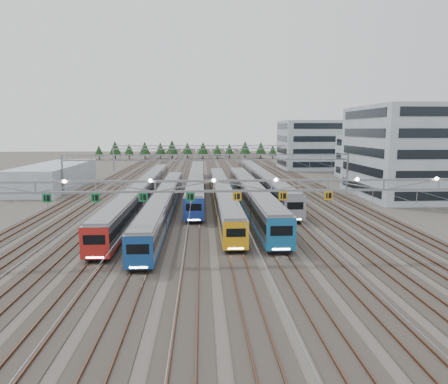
{
  "coord_description": "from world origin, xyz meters",
  "views": [
    {
      "loc": [
        -1.12,
        -38.02,
        12.69
      ],
      "look_at": [
        2.13,
        20.44,
        3.5
      ],
      "focal_mm": 32.0,
      "sensor_mm": 36.0,
      "label": 1
    }
  ],
  "objects": [
    {
      "name": "train_b",
      "position": [
        -6.75,
        21.46,
        2.01
      ],
      "size": [
        2.7,
        51.54,
        3.51
      ],
      "color": "black",
      "rests_on": "ground"
    },
    {
      "name": "ground",
      "position": [
        0.0,
        0.0,
        0.0
      ],
      "size": [
        400.0,
        400.0,
        0.0
      ],
      "primitive_type": "plane",
      "color": "#47423A",
      "rests_on": "ground"
    },
    {
      "name": "train_d",
      "position": [
        2.25,
        28.12,
        2.0
      ],
      "size": [
        2.69,
        54.61,
        3.5
      ],
      "color": "black",
      "rests_on": "ground"
    },
    {
      "name": "depot_bldg_south",
      "position": [
        37.93,
        35.59,
        8.53
      ],
      "size": [
        18.0,
        22.0,
        17.06
      ],
      "primitive_type": "cube",
      "color": "#94A8B1",
      "rests_on": "ground"
    },
    {
      "name": "train_a",
      "position": [
        -11.25,
        31.86,
        2.07
      ],
      "size": [
        2.8,
        66.46,
        3.64
      ],
      "color": "black",
      "rests_on": "ground"
    },
    {
      "name": "gantry_mid",
      "position": [
        0.0,
        40.0,
        6.39
      ],
      "size": [
        56.36,
        0.36,
        8.0
      ],
      "color": "gray",
      "rests_on": "ground"
    },
    {
      "name": "depot_bldg_mid",
      "position": [
        42.38,
        61.58,
        5.51
      ],
      "size": [
        14.0,
        16.0,
        11.02
      ],
      "primitive_type": "cube",
      "color": "#94A8B1",
      "rests_on": "ground"
    },
    {
      "name": "train_c",
      "position": [
        -2.25,
        44.35,
        2.08
      ],
      "size": [
        2.81,
        60.84,
        3.66
      ],
      "color": "black",
      "rests_on": "ground"
    },
    {
      "name": "depot_bldg_north",
      "position": [
        35.76,
        90.39,
        7.74
      ],
      "size": [
        22.0,
        18.0,
        15.48
      ],
      "primitive_type": "cube",
      "color": "#94A8B1",
      "rests_on": "ground"
    },
    {
      "name": "gantry_far",
      "position": [
        0.0,
        85.0,
        6.39
      ],
      "size": [
        56.36,
        0.36,
        8.0
      ],
      "color": "gray",
      "rests_on": "ground"
    },
    {
      "name": "train_e",
      "position": [
        6.75,
        25.86,
        2.25
      ],
      "size": [
        3.06,
        51.42,
        3.99
      ],
      "color": "black",
      "rests_on": "ground"
    },
    {
      "name": "gantry_near",
      "position": [
        -0.05,
        -0.12,
        7.09
      ],
      "size": [
        56.36,
        0.61,
        8.08
      ],
      "color": "gray",
      "rests_on": "ground"
    },
    {
      "name": "train_f",
      "position": [
        11.25,
        46.63,
        2.19
      ],
      "size": [
        2.98,
        66.39,
        3.89
      ],
      "color": "black",
      "rests_on": "ground"
    },
    {
      "name": "west_shed",
      "position": [
        -33.23,
        50.5,
        2.58
      ],
      "size": [
        10.0,
        30.0,
        5.15
      ],
      "primitive_type": "cube",
      "color": "#94A8B1",
      "rests_on": "ground"
    },
    {
      "name": "track_bed",
      "position": [
        0.0,
        100.0,
        1.49
      ],
      "size": [
        54.0,
        260.0,
        5.42
      ],
      "color": "#2D2823",
      "rests_on": "ground"
    },
    {
      "name": "treeline",
      "position": [
        -7.2,
        135.67,
        4.23
      ],
      "size": [
        81.2,
        5.6,
        7.02
      ],
      "color": "#332114",
      "rests_on": "ground"
    }
  ]
}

